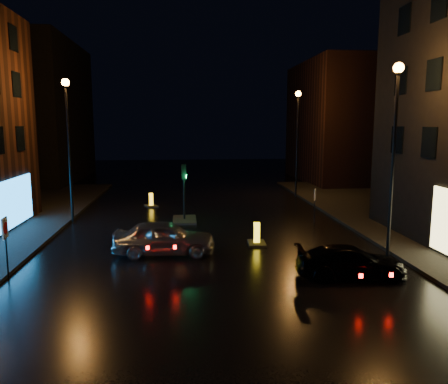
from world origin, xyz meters
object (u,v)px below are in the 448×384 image
at_px(traffic_signal, 184,213).
at_px(dark_sedan, 351,262).
at_px(silver_hatchback, 164,238).
at_px(road_sign_left, 5,233).
at_px(bollard_near, 257,240).
at_px(bollard_far, 151,204).
at_px(road_sign_right, 315,197).

bearing_deg(traffic_signal, dark_sedan, -59.13).
relative_size(silver_hatchback, road_sign_left, 1.90).
height_order(silver_hatchback, road_sign_left, road_sign_left).
bearing_deg(road_sign_left, traffic_signal, 50.11).
bearing_deg(road_sign_left, dark_sedan, -9.12).
bearing_deg(bollard_near, traffic_signal, 124.99).
distance_m(traffic_signal, silver_hatchback, 6.90).
bearing_deg(dark_sedan, bollard_far, 34.80).
bearing_deg(silver_hatchback, bollard_near, -72.50).
xyz_separation_m(bollard_near, road_sign_right, (4.22, 4.37, 1.28)).
distance_m(traffic_signal, road_sign_left, 11.71).
height_order(dark_sedan, bollard_near, dark_sedan).
bearing_deg(dark_sedan, bollard_near, 35.17).
xyz_separation_m(traffic_signal, dark_sedan, (6.28, -10.51, 0.10)).
bearing_deg(road_sign_left, silver_hatchback, 20.27).
xyz_separation_m(silver_hatchback, bollard_far, (-1.40, 11.67, -0.56)).
bearing_deg(road_sign_right, traffic_signal, 15.65).
height_order(road_sign_left, road_sign_right, road_sign_left).
distance_m(bollard_far, road_sign_right, 11.81).
xyz_separation_m(road_sign_left, road_sign_right, (14.40, 8.28, -0.27)).
height_order(silver_hatchback, road_sign_right, road_sign_right).
relative_size(dark_sedan, road_sign_left, 1.74).
distance_m(bollard_near, road_sign_left, 11.02).
height_order(traffic_signal, bollard_near, traffic_signal).
bearing_deg(dark_sedan, traffic_signal, 36.36).
bearing_deg(road_sign_right, road_sign_left, 54.67).
xyz_separation_m(silver_hatchback, dark_sedan, (7.22, -3.68, -0.17)).
bearing_deg(silver_hatchback, dark_sedan, -114.98).
distance_m(dark_sedan, bollard_far, 17.61).
height_order(traffic_signal, road_sign_right, traffic_signal).
relative_size(traffic_signal, road_sign_left, 1.44).
relative_size(traffic_signal, road_sign_right, 1.70).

